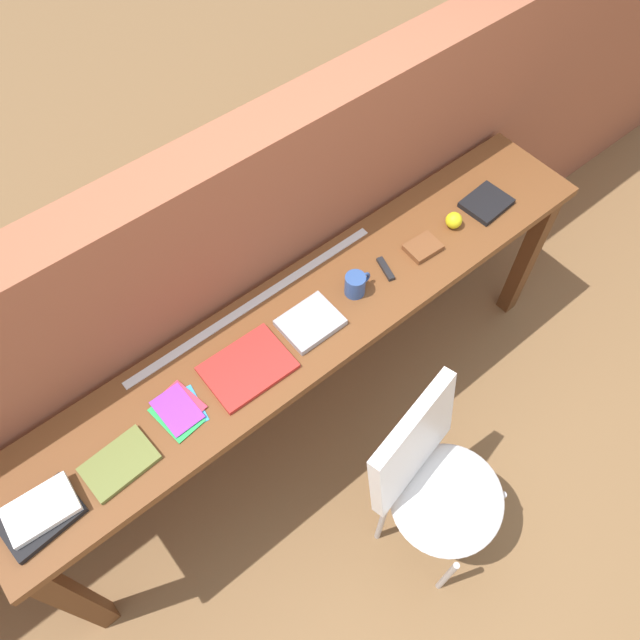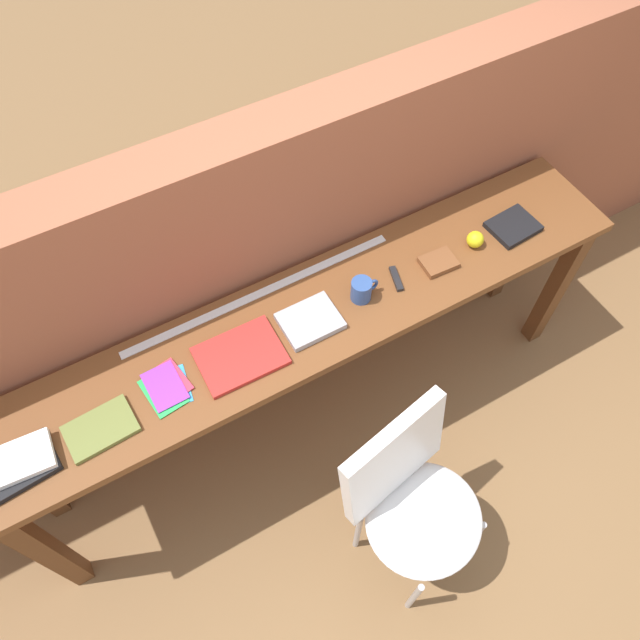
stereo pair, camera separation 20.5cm
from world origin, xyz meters
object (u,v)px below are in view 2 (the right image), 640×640
object	(u,v)px
book_repair_rightmost	(513,226)
magazine_cycling	(101,429)
chair_white_moulded	(413,498)
multitool_folded	(396,279)
book_stack_leftmost	(19,464)
pamphlet_pile_colourful	(167,387)
mug	(362,290)
book_open_centre	(240,356)
sports_ball_small	(475,239)
leather_journal_brown	(438,262)

from	to	relation	value
book_repair_rightmost	magazine_cycling	bearing A→B (deg)	176.85
chair_white_moulded	multitool_folded	xyz separation A→B (m)	(0.31, 0.65, 0.36)
chair_white_moulded	book_stack_leftmost	size ratio (longest dim) A/B	3.74
book_stack_leftmost	pamphlet_pile_colourful	size ratio (longest dim) A/B	1.22
magazine_cycling	multitool_folded	size ratio (longest dim) A/B	2.00
chair_white_moulded	mug	world-z (taller)	mug
book_open_centre	magazine_cycling	bearing A→B (deg)	-176.51
book_stack_leftmost	sports_ball_small	size ratio (longest dim) A/B	3.62
sports_ball_small	book_repair_rightmost	size ratio (longest dim) A/B	0.36
leather_journal_brown	book_repair_rightmost	size ratio (longest dim) A/B	0.71
book_stack_leftmost	sports_ball_small	xyz separation A→B (m)	(1.76, 0.02, 0.01)
book_open_centre	sports_ball_small	world-z (taller)	sports_ball_small
book_stack_leftmost	leather_journal_brown	xyz separation A→B (m)	(1.59, 0.01, -0.01)
chair_white_moulded	leather_journal_brown	size ratio (longest dim) A/B	6.86
mug	multitool_folded	distance (m)	0.16
chair_white_moulded	magazine_cycling	xyz separation A→B (m)	(-0.85, 0.61, 0.36)
magazine_cycling	multitool_folded	xyz separation A→B (m)	(1.15, 0.04, -0.00)
book_repair_rightmost	book_open_centre	bearing A→B (deg)	176.08
book_stack_leftmost	pamphlet_pile_colourful	bearing A→B (deg)	3.77
chair_white_moulded	pamphlet_pile_colourful	xyz separation A→B (m)	(-0.61, 0.65, 0.36)
book_stack_leftmost	book_open_centre	bearing A→B (deg)	1.31
magazine_cycling	leather_journal_brown	distance (m)	1.33
chair_white_moulded	book_repair_rightmost	xyz separation A→B (m)	(0.85, 0.63, 0.36)
chair_white_moulded	magazine_cycling	size ratio (longest dim) A/B	4.06
mug	sports_ball_small	bearing A→B (deg)	-0.51
multitool_folded	sports_ball_small	distance (m)	0.36
pamphlet_pile_colourful	book_repair_rightmost	xyz separation A→B (m)	(1.45, -0.02, 0.01)
mug	multitool_folded	size ratio (longest dim) A/B	1.00
chair_white_moulded	pamphlet_pile_colourful	world-z (taller)	same
mug	magazine_cycling	bearing A→B (deg)	-178.07
book_open_centre	multitool_folded	bearing A→B (deg)	2.11
book_stack_leftmost	book_open_centre	xyz separation A→B (m)	(0.76, 0.02, -0.01)
pamphlet_pile_colourful	book_open_centre	distance (m)	0.27
book_stack_leftmost	multitool_folded	size ratio (longest dim) A/B	2.17
book_open_centre	sports_ball_small	size ratio (longest dim) A/B	4.39
book_stack_leftmost	mug	bearing A→B (deg)	1.32
pamphlet_pile_colourful	leather_journal_brown	distance (m)	1.09
multitool_folded	mug	bearing A→B (deg)	-179.37
book_open_centre	leather_journal_brown	size ratio (longest dim) A/B	2.23
book_open_centre	leather_journal_brown	world-z (taller)	leather_journal_brown
book_repair_rightmost	book_stack_leftmost	bearing A→B (deg)	176.61
multitool_folded	book_repair_rightmost	world-z (taller)	book_repair_rightmost
multitool_folded	sports_ball_small	xyz separation A→B (m)	(0.35, -0.01, 0.02)
pamphlet_pile_colourful	book_repair_rightmost	world-z (taller)	book_repair_rightmost
pamphlet_pile_colourful	chair_white_moulded	bearing A→B (deg)	-46.91
book_stack_leftmost	book_open_centre	distance (m)	0.76
book_repair_rightmost	multitool_folded	bearing A→B (deg)	174.63
magazine_cycling	book_stack_leftmost	bearing A→B (deg)	175.57
book_stack_leftmost	sports_ball_small	bearing A→B (deg)	0.79
leather_journal_brown	pamphlet_pile_colourful	bearing A→B (deg)	-177.68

